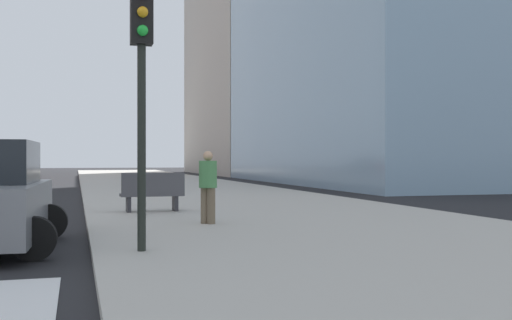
# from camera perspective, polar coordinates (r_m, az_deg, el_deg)

# --- Properties ---
(sidewalk_kerb_east) EXTENTS (10.00, 120.00, 0.15)m
(sidewalk_kerb_east) POSITION_cam_1_polar(r_m,az_deg,el_deg) (23.65, -3.55, -3.75)
(sidewalk_kerb_east) COLOR #B2ADA3
(sidewalk_kerb_east) RESTS_ON ground
(parking_garage_concrete) EXTENTS (18.00, 24.00, 25.50)m
(parking_garage_concrete) POSITION_cam_1_polar(r_m,az_deg,el_deg) (69.12, 2.49, 9.36)
(parking_garage_concrete) COLOR #B2ADA3
(parking_garage_concrete) RESTS_ON ground
(car_red_third) EXTENTS (2.75, 4.38, 1.95)m
(car_red_third) POSITION_cam_1_polar(r_m,az_deg,el_deg) (56.35, -21.94, -0.65)
(car_red_third) COLOR red
(car_red_third) RESTS_ON ground
(car_black_fifth) EXTENTS (2.64, 4.12, 1.81)m
(car_black_fifth) POSITION_cam_1_polar(r_m,az_deg,el_deg) (62.51, -20.89, -0.63)
(car_black_fifth) COLOR black
(car_black_fifth) RESTS_ON ground
(traffic_light_near_corner) EXTENTS (0.36, 0.41, 4.41)m
(traffic_light_near_corner) POSITION_cam_1_polar(r_m,az_deg,el_deg) (10.39, -10.59, 8.92)
(traffic_light_near_corner) COLOR black
(traffic_light_near_corner) RESTS_ON sidewalk_kerb_east
(park_bench) EXTENTS (1.82, 0.63, 1.12)m
(park_bench) POSITION_cam_1_polar(r_m,az_deg,el_deg) (17.88, -9.60, -3.03)
(park_bench) COLOR #47474C
(park_bench) RESTS_ON sidewalk_kerb_east
(pedestrian_waiting_east) EXTENTS (0.42, 0.42, 1.70)m
(pedestrian_waiting_east) POSITION_cam_1_polar(r_m,az_deg,el_deg) (14.39, -4.49, -2.21)
(pedestrian_waiting_east) COLOR brown
(pedestrian_waiting_east) RESTS_ON sidewalk_kerb_east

